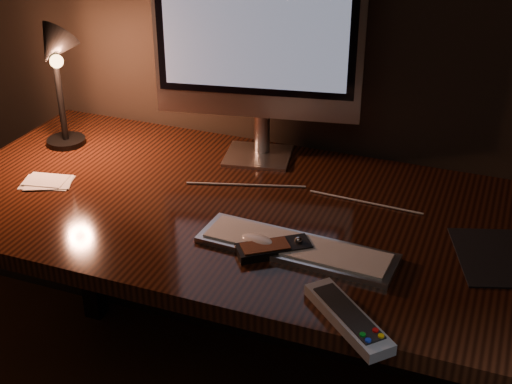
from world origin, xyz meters
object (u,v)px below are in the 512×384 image
(tv_remote, at_px, (348,317))
(mouse, at_px, (259,244))
(desk, at_px, (273,242))
(keyboard, at_px, (296,247))
(desk_lamp, at_px, (56,65))
(media_remote, at_px, (274,248))
(monitor, at_px, (257,38))

(tv_remote, bearing_deg, mouse, -173.80)
(desk, bearing_deg, mouse, -77.55)
(keyboard, bearing_deg, desk_lamp, 164.03)
(desk, bearing_deg, tv_remote, -54.28)
(mouse, height_order, desk_lamp, desk_lamp)
(desk, bearing_deg, keyboard, -58.47)
(keyboard, distance_m, desk_lamp, 0.83)
(mouse, relative_size, desk_lamp, 0.25)
(media_remote, distance_m, tv_remote, 0.27)
(desk, height_order, monitor, monitor)
(monitor, xyz_separation_m, keyboard, (0.24, -0.40, -0.32))
(keyboard, height_order, mouse, mouse)
(tv_remote, bearing_deg, monitor, 167.23)
(desk, distance_m, mouse, 0.27)
(media_remote, bearing_deg, keyboard, -6.95)
(keyboard, bearing_deg, tv_remote, -47.21)
(desk_lamp, bearing_deg, desk, -17.48)
(mouse, distance_m, tv_remote, 0.30)
(desk_lamp, bearing_deg, tv_remote, -39.30)
(desk, distance_m, tv_remote, 0.52)
(monitor, height_order, mouse, monitor)
(media_remote, distance_m, desk_lamp, 0.80)
(monitor, xyz_separation_m, tv_remote, (0.41, -0.60, -0.32))
(media_remote, xyz_separation_m, desk_lamp, (-0.71, 0.28, 0.23))
(mouse, bearing_deg, media_remote, 3.45)
(monitor, relative_size, mouse, 6.11)
(mouse, height_order, tv_remote, tv_remote)
(desk, bearing_deg, desk_lamp, 175.33)
(desk, relative_size, mouse, 17.49)
(desk, distance_m, desk_lamp, 0.73)
(desk, xyz_separation_m, media_remote, (0.09, -0.23, 0.14))
(mouse, bearing_deg, keyboard, 27.63)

